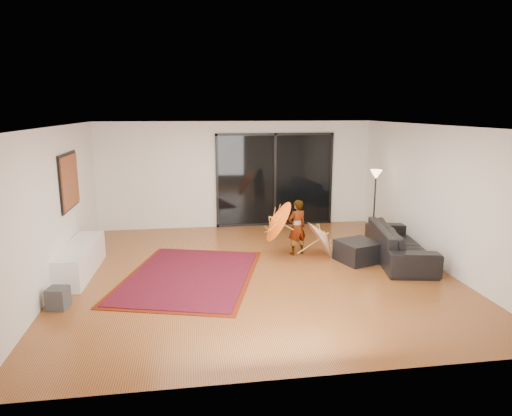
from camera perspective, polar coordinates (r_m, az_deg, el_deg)
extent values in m
plane|color=#9D582B|center=(8.65, 0.11, -7.96)|extent=(7.00, 7.00, 0.00)
plane|color=white|center=(8.13, 0.12, 10.21)|extent=(7.00, 7.00, 0.00)
plane|color=silver|center=(11.71, -2.48, 4.18)|extent=(7.00, 0.00, 7.00)
plane|color=silver|center=(4.97, 6.26, -7.08)|extent=(7.00, 0.00, 7.00)
plane|color=silver|center=(8.50, -23.90, 0.07)|extent=(0.00, 7.00, 7.00)
plane|color=silver|center=(9.46, 21.58, 1.40)|extent=(0.00, 7.00, 7.00)
cube|color=black|center=(11.85, 2.37, 3.55)|extent=(3.00, 0.04, 2.40)
cube|color=black|center=(11.71, 2.44, 9.20)|extent=(3.06, 0.06, 0.06)
cube|color=black|center=(12.06, 2.34, -1.97)|extent=(3.06, 0.06, 0.06)
cube|color=black|center=(11.83, 2.39, 3.53)|extent=(0.06, 0.06, 2.40)
cube|color=black|center=(9.40, -22.35, 3.14)|extent=(0.02, 1.28, 1.08)
cube|color=#234F1F|center=(9.39, -22.23, 3.14)|extent=(0.03, 1.18, 0.98)
cube|color=white|center=(9.06, -21.16, -6.02)|extent=(0.57, 2.01, 0.55)
cube|color=#424244|center=(7.71, -23.51, -10.29)|extent=(0.34, 0.34, 0.33)
cube|color=#5C1807|center=(8.49, -8.30, -8.45)|extent=(3.02, 3.63, 0.01)
cube|color=maroon|center=(8.49, -8.30, -8.41)|extent=(2.82, 3.43, 0.02)
imported|color=black|center=(9.65, 17.50, -4.23)|extent=(1.36, 2.50, 0.69)
cube|color=black|center=(9.38, 12.64, -5.31)|extent=(0.92, 0.92, 0.42)
cylinder|color=black|center=(11.27, 14.37, -3.45)|extent=(0.28, 0.28, 0.03)
cylinder|color=black|center=(11.10, 14.57, 0.17)|extent=(0.04, 0.04, 1.49)
cone|color=#FFD899|center=(10.97, 14.78, 4.07)|extent=(0.28, 0.28, 0.22)
imported|color=#999999|center=(9.53, 5.14, -2.42)|extent=(0.49, 0.40, 1.17)
cone|color=#FF5B0D|center=(9.34, 1.95, -1.73)|extent=(0.61, 0.92, 0.88)
cylinder|color=tan|center=(9.42, 1.94, -3.71)|extent=(0.44, 0.02, 0.28)
cylinder|color=tan|center=(9.31, 1.95, -1.10)|extent=(0.06, 0.02, 0.05)
cone|color=silver|center=(9.57, 8.84, -2.94)|extent=(0.62, 0.84, 0.81)
cylinder|color=tan|center=(9.67, 8.77, -5.06)|extent=(0.47, 0.02, 0.32)
cylinder|color=tan|center=(9.54, 8.87, -2.28)|extent=(0.06, 0.02, 0.05)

